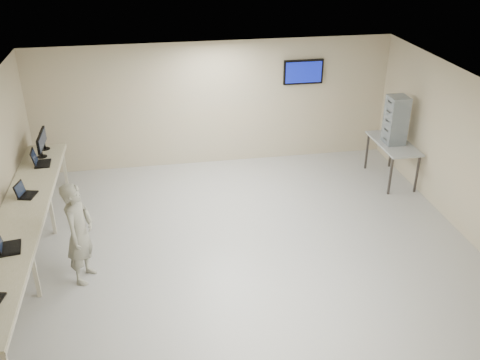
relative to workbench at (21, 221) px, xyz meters
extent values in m
cube|color=silver|center=(3.59, 0.00, -0.83)|extent=(8.00, 7.00, 0.01)
cube|color=silver|center=(3.59, 0.00, 1.97)|extent=(8.00, 7.00, 0.01)
cube|color=#B6AD93|center=(3.59, 3.50, 0.57)|extent=(8.00, 0.01, 2.80)
cube|color=#B6AD93|center=(3.59, -3.50, 0.57)|extent=(8.00, 0.01, 2.80)
cube|color=#B6AD93|center=(7.59, 0.00, 0.57)|extent=(0.01, 7.00, 2.80)
cube|color=#373232|center=(5.59, 3.48, 1.22)|extent=(0.15, 0.04, 0.15)
cube|color=black|center=(5.59, 3.44, 1.22)|extent=(0.90, 0.06, 0.55)
cube|color=navy|center=(5.59, 3.40, 1.22)|extent=(0.82, 0.01, 0.47)
cube|color=beige|center=(-0.01, 0.00, 0.05)|extent=(0.75, 6.00, 0.04)
cube|color=beige|center=(0.36, 0.00, 0.02)|extent=(0.02, 6.00, 0.06)
cube|color=beige|center=(0.29, -0.90, -0.40)|extent=(0.06, 0.06, 0.86)
cube|color=beige|center=(-0.31, 0.90, -0.40)|extent=(0.06, 0.06, 0.86)
cube|color=beige|center=(0.29, 0.90, -0.40)|extent=(0.06, 0.06, 0.86)
cube|color=beige|center=(-0.31, 2.85, -0.40)|extent=(0.06, 0.06, 0.86)
cube|color=beige|center=(0.29, 2.85, -0.40)|extent=(0.06, 0.06, 0.86)
cube|color=black|center=(0.02, -0.90, 0.09)|extent=(0.34, 0.44, 0.02)
cube|color=black|center=(-0.01, 0.73, 0.08)|extent=(0.31, 0.38, 0.02)
cube|color=black|center=(-0.12, 0.73, 0.21)|extent=(0.14, 0.32, 0.24)
cube|color=black|center=(-0.11, 0.73, 0.21)|extent=(0.11, 0.28, 0.20)
cube|color=black|center=(0.05, 2.00, 0.09)|extent=(0.30, 0.40, 0.02)
cube|color=black|center=(-0.09, 2.00, 0.24)|extent=(0.09, 0.37, 0.28)
cube|color=black|center=(-0.07, 2.00, 0.24)|extent=(0.07, 0.32, 0.23)
cylinder|color=black|center=(-0.01, 2.36, 0.08)|extent=(0.19, 0.19, 0.01)
cube|color=black|center=(-0.01, 2.36, 0.16)|extent=(0.04, 0.03, 0.15)
cube|color=black|center=(-0.01, 2.36, 0.35)|extent=(0.05, 0.43, 0.29)
cube|color=black|center=(0.01, 2.36, 0.35)|extent=(0.00, 0.39, 0.25)
cylinder|color=black|center=(-0.01, 2.75, 0.08)|extent=(0.19, 0.19, 0.01)
cube|color=black|center=(-0.01, 2.75, 0.17)|extent=(0.04, 0.03, 0.16)
cube|color=black|center=(-0.01, 2.75, 0.36)|extent=(0.05, 0.44, 0.29)
cube|color=black|center=(0.01, 2.75, 0.36)|extent=(0.00, 0.40, 0.25)
imported|color=gray|center=(0.95, -0.56, 0.02)|extent=(0.58, 0.72, 1.69)
cube|color=#9DA0A3|center=(7.19, 1.89, 0.03)|extent=(0.68, 1.46, 0.04)
cube|color=#373232|center=(6.90, 1.27, -0.41)|extent=(0.04, 0.04, 0.84)
cube|color=#373232|center=(6.90, 2.52, -0.41)|extent=(0.04, 0.04, 0.84)
cube|color=#373232|center=(7.48, 1.27, -0.41)|extent=(0.04, 0.04, 0.84)
cube|color=#373232|center=(7.48, 2.52, -0.41)|extent=(0.04, 0.04, 0.84)
cube|color=gray|center=(7.17, 1.89, 0.15)|extent=(0.38, 0.43, 0.20)
cube|color=gray|center=(7.17, 1.89, 0.35)|extent=(0.38, 0.43, 0.20)
cube|color=gray|center=(7.17, 1.89, 0.56)|extent=(0.38, 0.43, 0.20)
cube|color=gray|center=(7.17, 1.89, 0.76)|extent=(0.38, 0.43, 0.20)
cube|color=gray|center=(7.17, 1.89, 0.96)|extent=(0.38, 0.43, 0.20)
camera|label=1|loc=(2.18, -7.81, 4.45)|focal=40.00mm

